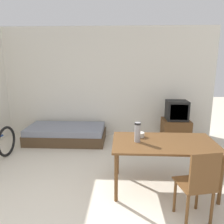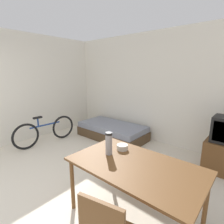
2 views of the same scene
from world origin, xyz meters
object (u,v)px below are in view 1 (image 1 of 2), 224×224
dining_table (164,146)px  thermos_flask (137,131)px  daybed (66,134)px  tv (176,125)px  wooden_chair (199,183)px  mate_bowl (140,135)px

dining_table → thermos_flask: size_ratio=5.16×
daybed → thermos_flask: thermos_flask is taller
daybed → tv: 2.60m
tv → dining_table: tv is taller
tv → wooden_chair: (-0.37, -2.67, 0.08)m
daybed → wooden_chair: wooden_chair is taller
thermos_flask → dining_table: bearing=1.2°
dining_table → thermos_flask: (-0.39, -0.01, 0.23)m
daybed → wooden_chair: bearing=-50.0°
thermos_flask → daybed: bearing=129.6°
dining_table → thermos_flask: bearing=-178.8°
daybed → thermos_flask: size_ratio=6.31×
dining_table → daybed: bearing=136.2°
dining_table → wooden_chair: size_ratio=1.61×
mate_bowl → tv: bearing=60.2°
wooden_chair → mate_bowl: wooden_chair is taller
dining_table → wooden_chair: wooden_chair is taller
thermos_flask → mate_bowl: 0.25m
dining_table → wooden_chair: bearing=-71.2°
dining_table → mate_bowl: bearing=148.8°
dining_table → mate_bowl: size_ratio=10.02×
wooden_chair → mate_bowl: (-0.60, 0.97, 0.24)m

